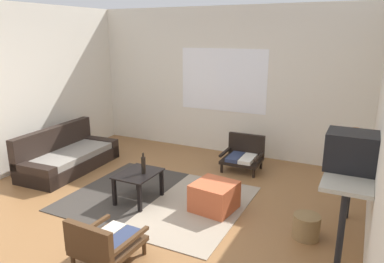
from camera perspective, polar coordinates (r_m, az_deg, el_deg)
The scene contains 13 objects.
ground_plane at distance 4.63m, azimuth -9.69°, elevation -13.64°, with size 7.80×7.80×0.00m, color olive.
far_wall_with_window at distance 6.82m, azimuth 5.10°, elevation 7.89°, with size 5.60×0.13×2.70m.
area_rug at distance 5.11m, azimuth -5.50°, elevation -10.53°, with size 2.38×1.97×0.01m.
couch at distance 6.43m, azimuth -19.19°, elevation -3.82°, with size 0.86×1.76×0.70m.
coffee_table at distance 4.96m, azimuth -8.51°, elevation -7.38°, with size 0.48×0.62×0.41m.
armchair_by_window at distance 6.11m, azimuth 8.14°, elevation -3.58°, with size 0.64×0.55×0.57m.
armchair_striped_foreground at distance 3.78m, azimuth -13.80°, elevation -16.70°, with size 0.58×0.63×0.53m.
ottoman_orange at distance 4.73m, azimuth 3.56°, elevation -10.26°, with size 0.51×0.51×0.37m, color #BC5633.
console_shelf at distance 4.09m, azimuth 23.68°, elevation -6.42°, with size 0.45×1.42×0.91m.
crt_television at distance 3.90m, azimuth 24.01°, elevation -2.81°, with size 0.49×0.40×0.38m.
clay_vase at distance 4.34m, azimuth 24.25°, elevation -2.19°, with size 0.18×0.18×0.32m.
glass_bottle at distance 4.86m, azimuth -7.70°, elevation -5.26°, with size 0.06×0.06×0.29m.
wicker_basket at distance 4.36m, azimuth 17.66°, elevation -14.14°, with size 0.30×0.30×0.27m, color olive.
Camera 1 is at (2.45, -3.24, 2.23)m, focal length 33.67 mm.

